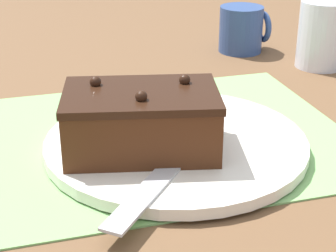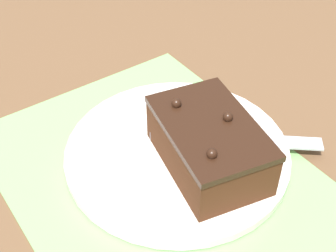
# 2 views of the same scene
# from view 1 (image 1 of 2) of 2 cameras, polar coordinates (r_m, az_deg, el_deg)

# --- Properties ---
(ground_plane) EXTENTS (3.00, 3.00, 0.00)m
(ground_plane) POSITION_cam_1_polar(r_m,az_deg,el_deg) (0.65, -2.14, -1.32)
(ground_plane) COLOR brown
(placemat_woven) EXTENTS (0.46, 0.34, 0.00)m
(placemat_woven) POSITION_cam_1_polar(r_m,az_deg,el_deg) (0.65, -2.14, -1.16)
(placemat_woven) COLOR #7AB266
(placemat_woven) RESTS_ON ground_plane
(cake_plate) EXTENTS (0.29, 0.29, 0.01)m
(cake_plate) POSITION_cam_1_polar(r_m,az_deg,el_deg) (0.61, 0.81, -1.71)
(cake_plate) COLOR white
(cake_plate) RESTS_ON placemat_woven
(chocolate_cake) EXTENTS (0.17, 0.13, 0.07)m
(chocolate_cake) POSITION_cam_1_polar(r_m,az_deg,el_deg) (0.57, -2.72, 0.56)
(chocolate_cake) COLOR #472614
(chocolate_cake) RESTS_ON cake_plate
(serving_knife) EXTENTS (0.16, 0.18, 0.01)m
(serving_knife) POSITION_cam_1_polar(r_m,az_deg,el_deg) (0.57, 1.40, -2.58)
(serving_knife) COLOR slate
(serving_knife) RESTS_ON cake_plate
(drinking_glass) EXTENTS (0.07, 0.07, 0.10)m
(drinking_glass) POSITION_cam_1_polar(r_m,az_deg,el_deg) (0.91, 15.38, 8.96)
(drinking_glass) COLOR white
(drinking_glass) RESTS_ON ground_plane
(coffee_mug) EXTENTS (0.08, 0.07, 0.08)m
(coffee_mug) POSITION_cam_1_polar(r_m,az_deg,el_deg) (0.97, 7.56, 9.74)
(coffee_mug) COLOR navy
(coffee_mug) RESTS_ON ground_plane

